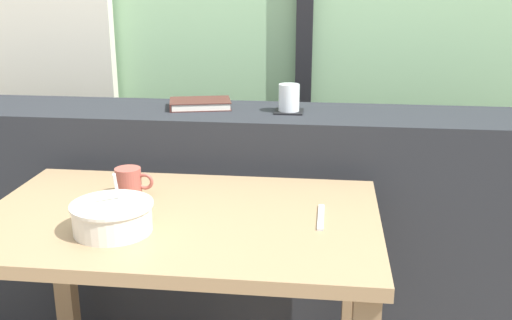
% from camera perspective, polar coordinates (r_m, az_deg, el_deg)
% --- Properties ---
extents(dark_console_ledge, '(2.80, 0.37, 0.85)m').
position_cam_1_polar(dark_console_ledge, '(2.28, -1.82, -5.85)').
color(dark_console_ledge, '#23262B').
rests_on(dark_console_ledge, ground).
extents(breakfast_table, '(1.08, 0.68, 0.70)m').
position_cam_1_polar(breakfast_table, '(1.69, -7.14, -8.65)').
color(breakfast_table, '#826849').
rests_on(breakfast_table, ground).
extents(coaster_square, '(0.10, 0.10, 0.00)m').
position_cam_1_polar(coaster_square, '(2.13, 3.12, 4.61)').
color(coaster_square, black).
rests_on(coaster_square, dark_console_ledge).
extents(juice_glass, '(0.07, 0.07, 0.09)m').
position_cam_1_polar(juice_glass, '(2.12, 3.14, 5.81)').
color(juice_glass, white).
rests_on(juice_glass, coaster_square).
extents(closed_book, '(0.25, 0.19, 0.03)m').
position_cam_1_polar(closed_book, '(2.21, -5.35, 5.32)').
color(closed_book, '#47231E').
rests_on(closed_book, dark_console_ledge).
extents(soup_bowl, '(0.21, 0.21, 0.16)m').
position_cam_1_polar(soup_bowl, '(1.56, -13.42, -5.32)').
color(soup_bowl, silver).
rests_on(soup_bowl, breakfast_table).
extents(fork_utensil, '(0.02, 0.17, 0.01)m').
position_cam_1_polar(fork_utensil, '(1.62, 6.16, -5.39)').
color(fork_utensil, silver).
rests_on(fork_utensil, breakfast_table).
extents(ceramic_mug, '(0.11, 0.08, 0.08)m').
position_cam_1_polar(ceramic_mug, '(1.79, -11.92, -2.07)').
color(ceramic_mug, '#9E4C42').
rests_on(ceramic_mug, breakfast_table).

